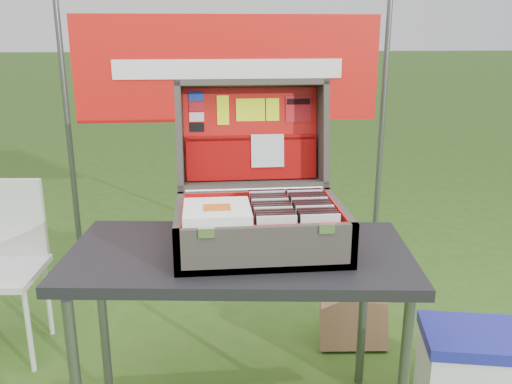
{
  "coord_description": "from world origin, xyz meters",
  "views": [
    {
      "loc": [
        -0.14,
        -1.81,
        1.49
      ],
      "look_at": [
        0.05,
        0.1,
        0.92
      ],
      "focal_mm": 38.0,
      "sensor_mm": 36.0,
      "label": 1
    }
  ],
  "objects": [
    {
      "name": "table",
      "position": [
        -0.03,
        -0.05,
        0.38
      ],
      "size": [
        1.26,
        0.73,
        0.75
      ],
      "primitive_type": null,
      "rotation": [
        0.0,
        0.0,
        -0.11
      ],
      "color": "black",
      "rests_on": "ground"
    },
    {
      "name": "table_top",
      "position": [
        -0.03,
        -0.05,
        0.73
      ],
      "size": [
        1.26,
        0.73,
        0.04
      ],
      "primitive_type": "cube",
      "rotation": [
        0.0,
        0.0,
        -0.11
      ],
      "color": "black",
      "rests_on": "ground"
    },
    {
      "name": "table_leg_fr",
      "position": [
        0.51,
        -0.29,
        0.36
      ],
      "size": [
        0.04,
        0.04,
        0.71
      ],
      "primitive_type": "cylinder",
      "color": "#59595B",
      "rests_on": "ground"
    },
    {
      "name": "table_leg_bl",
      "position": [
        -0.57,
        0.19,
        0.36
      ],
      "size": [
        0.04,
        0.04,
        0.71
      ],
      "primitive_type": "cylinder",
      "color": "#59595B",
      "rests_on": "ground"
    },
    {
      "name": "table_leg_br",
      "position": [
        0.51,
        0.19,
        0.36
      ],
      "size": [
        0.04,
        0.04,
        0.71
      ],
      "primitive_type": "cylinder",
      "color": "#59595B",
      "rests_on": "ground"
    },
    {
      "name": "suitcase",
      "position": [
        0.05,
        0.02,
        1.03
      ],
      "size": [
        0.59,
        0.58,
        0.56
      ],
      "primitive_type": null,
      "color": "#3D3830",
      "rests_on": "table"
    },
    {
      "name": "suitcase_base_bottom",
      "position": [
        0.05,
        -0.04,
        0.76
      ],
      "size": [
        0.59,
        0.42,
        0.02
      ],
      "primitive_type": "cube",
      "color": "#3D3830",
      "rests_on": "table_top"
    },
    {
      "name": "suitcase_base_wall_front",
      "position": [
        0.05,
        -0.24,
        0.83
      ],
      "size": [
        0.59,
        0.02,
        0.16
      ],
      "primitive_type": "cube",
      "color": "#3D3830",
      "rests_on": "table_top"
    },
    {
      "name": "suitcase_base_wall_back",
      "position": [
        0.05,
        0.16,
        0.83
      ],
      "size": [
        0.59,
        0.02,
        0.16
      ],
      "primitive_type": "cube",
      "color": "#3D3830",
      "rests_on": "table_top"
    },
    {
      "name": "suitcase_base_wall_left",
      "position": [
        -0.23,
        -0.04,
        0.83
      ],
      "size": [
        0.02,
        0.42,
        0.16
      ],
      "primitive_type": "cube",
      "color": "#3D3830",
      "rests_on": "table_top"
    },
    {
      "name": "suitcase_base_wall_right",
      "position": [
        0.33,
        -0.04,
        0.83
      ],
      "size": [
        0.02,
        0.42,
        0.16
      ],
      "primitive_type": "cube",
      "color": "#3D3830",
      "rests_on": "table_top"
    },
    {
      "name": "suitcase_liner_floor",
      "position": [
        0.05,
        -0.04,
        0.78
      ],
      "size": [
        0.54,
        0.37,
        0.01
      ],
      "primitive_type": "cube",
      "color": "red",
      "rests_on": "suitcase_base_bottom"
    },
    {
      "name": "suitcase_latch_left",
      "position": [
        -0.14,
        -0.25,
        0.9
      ],
      "size": [
        0.05,
        0.01,
        0.03
      ],
      "primitive_type": "cube",
      "color": "silver",
      "rests_on": "suitcase_base_wall_front"
    },
    {
      "name": "suitcase_latch_right",
      "position": [
        0.24,
        -0.25,
        0.9
      ],
      "size": [
        0.05,
        0.01,
        0.03
      ],
      "primitive_type": "cube",
      "color": "silver",
      "rests_on": "suitcase_base_wall_front"
    },
    {
      "name": "suitcase_hinge",
      "position": [
        0.05,
        0.17,
        0.91
      ],
      "size": [
        0.53,
        0.02,
        0.02
      ],
      "primitive_type": "cylinder",
      "rotation": [
        0.0,
        1.57,
        0.0
      ],
      "color": "silver",
      "rests_on": "suitcase_base_wall_back"
    },
    {
      "name": "suitcase_lid_back",
      "position": [
        0.05,
        0.35,
        1.09
      ],
      "size": [
        0.59,
        0.09,
        0.42
      ],
      "primitive_type": "cube",
      "rotation": [
        -1.72,
        0.0,
        0.0
      ],
      "color": "#3D3830",
      "rests_on": "suitcase_base_wall_back"
    },
    {
      "name": "suitcase_lid_rim_far",
      "position": [
        0.05,
        0.31,
        1.3
      ],
      "size": [
        0.59,
        0.16,
        0.05
      ],
      "primitive_type": "cube",
      "rotation": [
        -1.72,
        0.0,
        0.0
      ],
      "color": "#3D3830",
      "rests_on": "suitcase_lid_back"
    },
    {
      "name": "suitcase_lid_rim_near",
      "position": [
        0.05,
        0.25,
        0.91
      ],
      "size": [
        0.59,
        0.16,
        0.05
      ],
      "primitive_type": "cube",
      "rotation": [
        -1.72,
        0.0,
        0.0
      ],
      "color": "#3D3830",
      "rests_on": "suitcase_lid_back"
    },
    {
      "name": "suitcase_lid_rim_left",
      "position": [
        -0.23,
        0.28,
        1.1
      ],
      "size": [
        0.02,
        0.22,
        0.44
      ],
      "primitive_type": "cube",
      "rotation": [
        -1.72,
        0.0,
        0.0
      ],
      "color": "#3D3830",
      "rests_on": "suitcase_lid_back"
    },
    {
      "name": "suitcase_lid_rim_right",
      "position": [
        0.33,
        0.28,
        1.1
      ],
      "size": [
        0.02,
        0.22,
        0.44
      ],
      "primitive_type": "cube",
      "rotation": [
        -1.72,
        0.0,
        0.0
      ],
      "color": "#3D3830",
      "rests_on": "suitcase_lid_back"
    },
    {
      "name": "suitcase_lid_liner",
      "position": [
        0.05,
        0.33,
        1.09
      ],
      "size": [
        0.54,
        0.06,
        0.36
      ],
      "primitive_type": "cube",
      "rotation": [
        -1.72,
        0.0,
        0.0
      ],
      "color": "red",
      "rests_on": "suitcase_lid_back"
    },
    {
      "name": "suitcase_liner_wall_front",
      "position": [
        0.05,
        -0.22,
        0.84
      ],
      "size": [
        0.54,
        0.01,
        0.13
      ],
      "primitive_type": "cube",
      "color": "red",
      "rests_on": "suitcase_base_bottom"
    },
    {
      "name": "suitcase_liner_wall_back",
      "position": [
        0.05,
        0.14,
        0.84
      ],
      "size": [
        0.54,
        0.01,
        0.13
      ],
      "primitive_type": "cube",
      "color": "red",
      "rests_on": "suitcase_base_bottom"
    },
    {
      "name": "suitcase_liner_wall_left",
      "position": [
        -0.22,
        -0.04,
        0.84
      ],
      "size": [
        0.01,
        0.37,
        0.13
      ],
      "primitive_type": "cube",
      "color": "red",
      "rests_on": "suitcase_base_bottom"
    },
    {
      "name": "suitcase_liner_wall_right",
      "position": [
        0.32,
        -0.04,
        0.84
      ],
      "size": [
        0.01,
        0.37,
        0.13
      ],
      "primitive_type": "cube",
      "color": "red",
      "rests_on": "suitcase_base_bottom"
    },
    {
      "name": "suitcase_lid_pocket",
      "position": [
        0.05,
        0.3,
        1.0
      ],
      "size": [
        0.52,
        0.06,
        0.17
      ],
      "primitive_type": "cube",
      "rotation": [
        -1.72,
        0.0,
        0.0
      ],
      "color": "#870605",
      "rests_on": "suitcase_lid_liner"
    },
    {
      "name": "suitcase_pocket_edge",
      "position": [
        0.05,
        0.3,
        1.08
      ],
      "size": [
        0.51,
        0.02,
        0.02
      ],
      "primitive_type": "cube",
      "rotation": [
        -1.72,
        0.0,
        0.0
      ],
      "color": "#870605",
      "rests_on": "suitcase_lid_pocket"
    },
    {
      "name": "suitcase_pocket_cd",
      "position": [
        0.11,
        0.28,
        1.03
      ],
      "size": [
        0.13,
        0.03,
        0.13
      ],
      "primitive_type": "cube",
      "rotation": [
        -1.72,
        0.0,
        0.0
      ],
      "color": "silver",
      "rests_on": "suitcase_lid_pocket"
    },
    {
      "name": "lid_sticker_cc_a",
      "position": [
        -0.17,
        0.35,
        1.24
      ],
      "size": [
        0.06,
        0.01,
        0.04
      ],
      "primitive_type": "cube",
      "rotation": [
        -1.72,
        0.0,
        0.0
      ],
      "color": "#1933B2",
      "rests_on": "suitcase_lid_liner"
    },
    {
      "name": "lid_sticker_cc_b",
      "position": [
        -0.17,
        0.34,
        1.2
      ],
      "size": [
        0.06,
        0.01,
        0.04
      ],
      "primitive_type": "cube",
      "rotation": [
        -1.72,
        0.0,
        0.0
      ],
      "color": "red",
      "rests_on": "suitcase_lid_liner"
    },
    {
      "name": "lid_sticker_cc_c",
      "position": [
        -0.17,
        0.34,
        1.16
      ],
      "size": [
        0.06,
        0.01,
        0.04
      ],
      "primitive_type": "cube",
      "rotation": [
        -1.72,
        0.0,
        0.0
      ],
      "color": "white",
      "rests_on": "suitcase_lid_liner"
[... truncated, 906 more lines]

